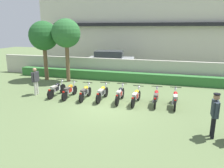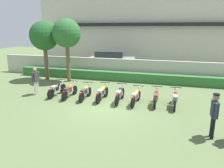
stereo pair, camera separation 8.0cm
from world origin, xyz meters
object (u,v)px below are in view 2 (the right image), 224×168
(tree_near_inspector, at_px, (44,36))
(motorcycle_in_row_1, at_px, (70,91))
(parked_car, at_px, (111,61))
(motorcycle_in_row_6, at_px, (156,97))
(motorcycle_in_row_4, at_px, (120,94))
(motorcycle_in_row_0, at_px, (57,89))
(tree_far_side, at_px, (67,34))
(motorcycle_in_row_7, at_px, (175,99))
(motorcycle_in_row_5, at_px, (136,96))
(inspector_person, at_px, (36,79))
(officer_0, at_px, (214,112))
(motorcycle_in_row_2, at_px, (85,92))
(motorcycle_in_row_3, at_px, (102,93))

(tree_near_inspector, bearing_deg, motorcycle_in_row_1, -43.97)
(parked_car, distance_m, motorcycle_in_row_6, 10.45)
(motorcycle_in_row_1, bearing_deg, motorcycle_in_row_4, -87.98)
(motorcycle_in_row_0, bearing_deg, tree_far_side, 18.97)
(motorcycle_in_row_7, bearing_deg, tree_near_inspector, 70.06)
(tree_far_side, height_order, motorcycle_in_row_0, tree_far_side)
(parked_car, xyz_separation_m, motorcycle_in_row_1, (0.03, -9.17, -0.50))
(parked_car, xyz_separation_m, motorcycle_in_row_5, (4.08, -9.23, -0.49))
(motorcycle_in_row_0, height_order, motorcycle_in_row_1, motorcycle_in_row_0)
(motorcycle_in_row_6, distance_m, inspector_person, 7.44)
(motorcycle_in_row_0, distance_m, motorcycle_in_row_1, 0.93)
(tree_near_inspector, bearing_deg, officer_0, -30.57)
(parked_car, height_order, officer_0, parked_car)
(motorcycle_in_row_1, distance_m, motorcycle_in_row_4, 3.12)
(motorcycle_in_row_7, bearing_deg, motorcycle_in_row_5, 94.36)
(motorcycle_in_row_0, distance_m, motorcycle_in_row_2, 1.96)
(motorcycle_in_row_7, bearing_deg, officer_0, -155.52)
(tree_near_inspector, relative_size, officer_0, 2.61)
(tree_near_inspector, xyz_separation_m, motorcycle_in_row_2, (4.96, -3.83, -3.02))
(tree_near_inspector, bearing_deg, motorcycle_in_row_0, -50.91)
(motorcycle_in_row_4, bearing_deg, motorcycle_in_row_1, 90.26)
(motorcycle_in_row_2, relative_size, motorcycle_in_row_3, 0.94)
(parked_car, bearing_deg, tree_near_inspector, -132.88)
(motorcycle_in_row_3, bearing_deg, motorcycle_in_row_4, -89.48)
(motorcycle_in_row_3, bearing_deg, parked_car, 14.88)
(motorcycle_in_row_4, distance_m, motorcycle_in_row_6, 2.01)
(motorcycle_in_row_5, distance_m, motorcycle_in_row_7, 2.09)
(motorcycle_in_row_1, relative_size, motorcycle_in_row_5, 1.00)
(motorcycle_in_row_1, xyz_separation_m, motorcycle_in_row_7, (6.13, 0.10, 0.02))
(motorcycle_in_row_5, distance_m, inspector_person, 6.36)
(inspector_person, relative_size, officer_0, 0.97)
(tree_far_side, height_order, motorcycle_in_row_5, tree_far_side)
(motorcycle_in_row_2, bearing_deg, officer_0, -115.12)
(motorcycle_in_row_2, relative_size, motorcycle_in_row_6, 0.97)
(parked_car, height_order, motorcycle_in_row_4, parked_car)
(tree_near_inspector, xyz_separation_m, motorcycle_in_row_6, (9.05, -3.69, -3.01))
(motorcycle_in_row_4, bearing_deg, motorcycle_in_row_2, 91.94)
(tree_near_inspector, height_order, motorcycle_in_row_4, tree_near_inspector)
(tree_far_side, relative_size, motorcycle_in_row_2, 2.68)
(motorcycle_in_row_4, relative_size, motorcycle_in_row_6, 1.08)
(motorcycle_in_row_7, distance_m, officer_0, 3.43)
(tree_near_inspector, relative_size, motorcycle_in_row_1, 2.48)
(parked_car, bearing_deg, motorcycle_in_row_6, -67.41)
(motorcycle_in_row_0, bearing_deg, officer_0, -106.58)
(tree_far_side, distance_m, motorcycle_in_row_5, 7.74)
(motorcycle_in_row_3, distance_m, motorcycle_in_row_7, 4.08)
(motorcycle_in_row_3, distance_m, motorcycle_in_row_4, 1.07)
(parked_car, bearing_deg, inspector_person, -110.78)
(motorcycle_in_row_2, height_order, motorcycle_in_row_4, motorcycle_in_row_4)
(motorcycle_in_row_3, relative_size, inspector_person, 1.10)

